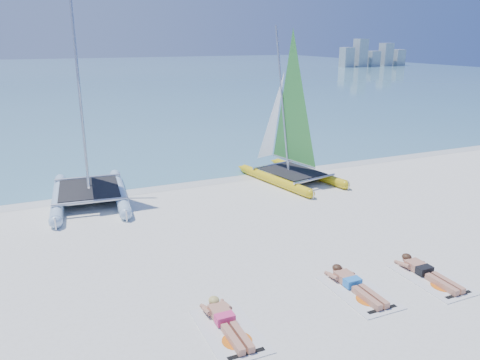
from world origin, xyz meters
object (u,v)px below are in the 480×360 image
object	(u,v)px
towel_b	(359,292)
catamaran_blue	(84,141)
catamaran_yellow	(286,131)
sunbather_a	(226,320)
towel_a	(230,331)
towel_c	(431,279)
sunbather_c	(426,271)
sunbather_b	(354,283)

from	to	relation	value
towel_b	catamaran_blue	bearing A→B (deg)	117.78
catamaran_yellow	sunbather_a	bearing A→B (deg)	-136.69
catamaran_blue	towel_a	size ratio (longest dim) A/B	3.63
towel_b	towel_c	distance (m)	1.87
towel_b	towel_c	bearing A→B (deg)	-6.55
towel_a	sunbather_c	size ratio (longest dim) A/B	1.07
catamaran_yellow	towel_a	world-z (taller)	catamaran_yellow
towel_c	sunbather_c	distance (m)	0.22
catamaran_yellow	sunbather_a	xyz separation A→B (m)	(-5.81, -8.13, -1.73)
sunbather_a	towel_c	bearing A→B (deg)	-2.98
towel_b	towel_c	world-z (taller)	same
catamaran_blue	sunbather_c	bearing A→B (deg)	-48.12
sunbather_a	towel_c	distance (m)	4.95
towel_c	sunbather_c	size ratio (longest dim) A/B	1.07
catamaran_blue	towel_c	world-z (taller)	catamaran_blue
catamaran_yellow	sunbather_b	distance (m)	8.61
towel_a	sunbather_a	world-z (taller)	sunbather_a
towel_a	sunbather_c	xyz separation A→B (m)	(4.94, 0.13, 0.11)
sunbather_b	catamaran_yellow	bearing A→B (deg)	71.14
sunbather_c	sunbather_b	bearing A→B (deg)	173.45
sunbather_a	sunbather_b	size ratio (longest dim) A/B	1.00
towel_a	sunbather_b	bearing A→B (deg)	6.30
catamaran_blue	catamaran_yellow	xyz separation A→B (m)	(7.27, -0.45, -0.15)
catamaran_blue	sunbather_c	world-z (taller)	catamaran_blue
towel_b	sunbather_c	world-z (taller)	sunbather_c
towel_b	sunbather_c	size ratio (longest dim) A/B	1.07
sunbather_b	catamaran_blue	bearing A→B (deg)	118.32
sunbather_a	sunbather_c	world-z (taller)	same
towel_b	sunbather_b	bearing A→B (deg)	90.00
towel_a	sunbather_b	distance (m)	3.10
sunbather_a	towel_c	size ratio (longest dim) A/B	0.93
catamaran_yellow	sunbather_c	xyz separation A→B (m)	(-0.86, -8.19, -1.73)
towel_a	sunbather_a	distance (m)	0.22
catamaran_blue	towel_b	world-z (taller)	catamaran_blue
sunbather_a	towel_b	xyz separation A→B (m)	(3.08, -0.04, -0.11)
towel_a	sunbather_a	size ratio (longest dim) A/B	1.07
catamaran_blue	catamaran_yellow	bearing A→B (deg)	1.79
catamaran_yellow	towel_b	bearing A→B (deg)	-119.60
sunbather_b	sunbather_c	world-z (taller)	same
catamaran_yellow	sunbather_a	size ratio (longest dim) A/B	3.41
sunbather_a	towel_c	xyz separation A→B (m)	(4.94, -0.26, -0.11)
sunbather_a	sunbather_b	world-z (taller)	same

